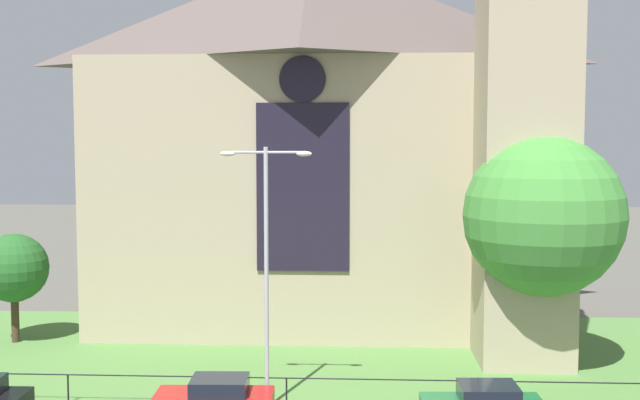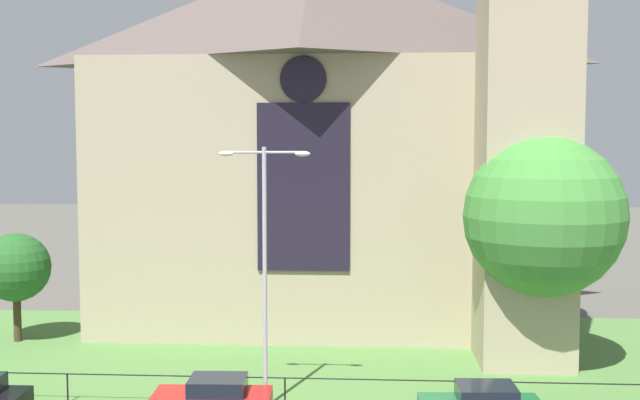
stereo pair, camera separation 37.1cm
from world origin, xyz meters
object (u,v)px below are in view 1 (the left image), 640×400
(streetlamp_near, at_px, (266,247))
(parked_car_red, at_px, (215,399))
(church_building, at_px, (324,134))
(tree_left_far, at_px, (14,268))
(tree_right_near, at_px, (543,217))

(streetlamp_near, xyz_separation_m, parked_car_red, (-1.70, -1.31, -5.30))
(church_building, bearing_deg, tree_left_far, -160.66)
(tree_left_far, bearing_deg, streetlamp_near, -33.05)
(tree_left_far, bearing_deg, parked_car_red, -40.53)
(streetlamp_near, height_order, parked_car_red, streetlamp_near)
(tree_right_near, bearing_deg, church_building, 137.92)
(church_building, distance_m, tree_left_far, 17.21)
(tree_left_far, height_order, streetlamp_near, streetlamp_near)
(tree_left_far, distance_m, tree_right_near, 25.19)
(church_building, height_order, parked_car_red, church_building)
(tree_left_far, relative_size, parked_car_red, 1.26)
(streetlamp_near, bearing_deg, tree_right_near, 24.99)
(church_building, height_order, streetlamp_near, church_building)
(tree_right_near, bearing_deg, tree_left_far, 171.85)
(church_building, relative_size, streetlamp_near, 2.68)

